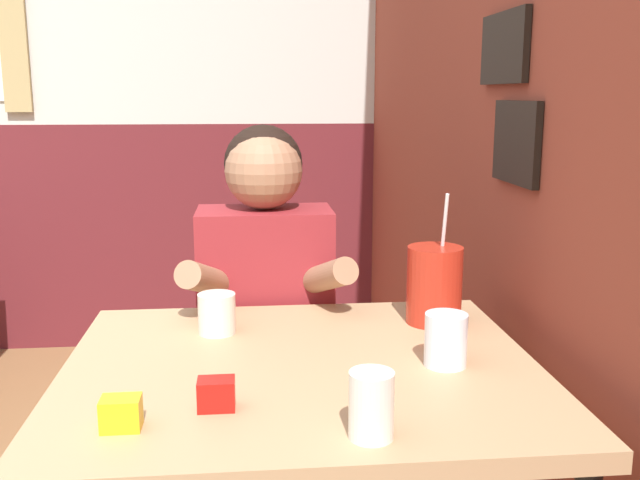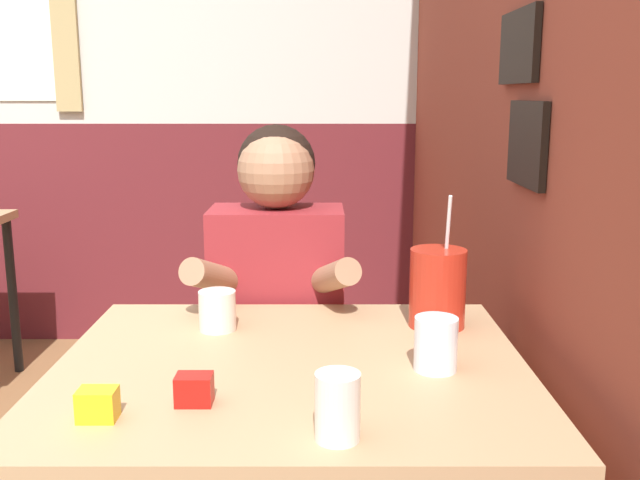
# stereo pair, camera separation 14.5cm
# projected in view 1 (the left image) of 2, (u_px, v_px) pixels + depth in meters

# --- Properties ---
(brick_wall_right) EXTENTS (0.08, 4.56, 2.70)m
(brick_wall_right) POSITION_uv_depth(u_px,v_px,m) (456.00, 58.00, 2.19)
(brick_wall_right) COLOR brown
(brick_wall_right) RESTS_ON ground_plane
(back_wall) EXTENTS (5.84, 0.09, 2.70)m
(back_wall) POSITION_uv_depth(u_px,v_px,m) (71.00, 69.00, 3.33)
(back_wall) COLOR silver
(back_wall) RESTS_ON ground_plane
(main_table) EXTENTS (0.89, 0.77, 0.74)m
(main_table) POSITION_uv_depth(u_px,v_px,m) (302.00, 401.00, 1.36)
(main_table) COLOR tan
(main_table) RESTS_ON ground_plane
(person_seated) EXTENTS (0.42, 0.40, 1.17)m
(person_seated) POSITION_uv_depth(u_px,v_px,m) (266.00, 341.00, 1.86)
(person_seated) COLOR maroon
(person_seated) RESTS_ON ground_plane
(cocktail_pitcher) EXTENTS (0.12, 0.12, 0.29)m
(cocktail_pitcher) POSITION_uv_depth(u_px,v_px,m) (434.00, 285.00, 1.57)
(cocktail_pitcher) COLOR #B22819
(cocktail_pitcher) RESTS_ON main_table
(glass_near_pitcher) EXTENTS (0.08, 0.08, 0.10)m
(glass_near_pitcher) POSITION_uv_depth(u_px,v_px,m) (446.00, 340.00, 1.33)
(glass_near_pitcher) COLOR silver
(glass_near_pitcher) RESTS_ON main_table
(glass_center) EXTENTS (0.07, 0.07, 0.10)m
(glass_center) POSITION_uv_depth(u_px,v_px,m) (371.00, 405.00, 1.05)
(glass_center) COLOR silver
(glass_center) RESTS_ON main_table
(glass_far_side) EXTENTS (0.08, 0.08, 0.09)m
(glass_far_side) POSITION_uv_depth(u_px,v_px,m) (217.00, 314.00, 1.51)
(glass_far_side) COLOR silver
(glass_far_side) RESTS_ON main_table
(condiment_ketchup) EXTENTS (0.06, 0.04, 0.05)m
(condiment_ketchup) POSITION_uv_depth(u_px,v_px,m) (216.00, 394.00, 1.15)
(condiment_ketchup) COLOR #B7140F
(condiment_ketchup) RESTS_ON main_table
(condiment_mustard) EXTENTS (0.06, 0.04, 0.05)m
(condiment_mustard) POSITION_uv_depth(u_px,v_px,m) (121.00, 413.00, 1.08)
(condiment_mustard) COLOR yellow
(condiment_mustard) RESTS_ON main_table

